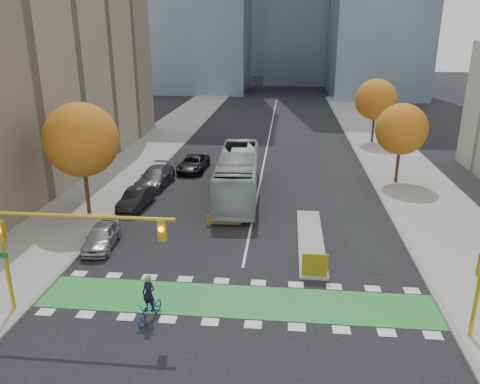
% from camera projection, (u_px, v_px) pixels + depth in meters
% --- Properties ---
extents(ground, '(300.00, 300.00, 0.00)m').
position_uv_depth(ground, '(233.00, 318.00, 21.95)').
color(ground, black).
rests_on(ground, ground).
extents(sidewalk_west, '(7.00, 120.00, 0.15)m').
position_uv_depth(sidewalk_west, '(110.00, 181.00, 42.05)').
color(sidewalk_west, gray).
rests_on(sidewalk_west, ground).
extents(sidewalk_east, '(7.00, 120.00, 0.15)m').
position_uv_depth(sidewalk_east, '(419.00, 190.00, 39.46)').
color(sidewalk_east, gray).
rests_on(sidewalk_east, ground).
extents(curb_west, '(0.30, 120.00, 0.16)m').
position_uv_depth(curb_west, '(147.00, 182.00, 41.71)').
color(curb_west, gray).
rests_on(curb_west, ground).
extents(curb_east, '(0.30, 120.00, 0.16)m').
position_uv_depth(curb_east, '(376.00, 189.00, 39.79)').
color(curb_east, gray).
rests_on(curb_east, ground).
extents(bike_crossing, '(20.00, 3.00, 0.01)m').
position_uv_depth(bike_crossing, '(236.00, 301.00, 23.36)').
color(bike_crossing, '#2C8838').
rests_on(bike_crossing, ground).
extents(centre_line, '(0.15, 70.00, 0.01)m').
position_uv_depth(centre_line, '(269.00, 137.00, 59.60)').
color(centre_line, silver).
rests_on(centre_line, ground).
extents(bike_lane_paint, '(2.50, 50.00, 0.01)m').
position_uv_depth(bike_lane_paint, '(336.00, 159.00, 49.47)').
color(bike_lane_paint, black).
rests_on(bike_lane_paint, ground).
extents(median_island, '(1.60, 10.00, 0.16)m').
position_uv_depth(median_island, '(311.00, 240.00, 30.01)').
color(median_island, gray).
rests_on(median_island, ground).
extents(hazard_board, '(1.40, 0.12, 1.30)m').
position_uv_depth(hazard_board, '(315.00, 265.00, 25.26)').
color(hazard_board, yellow).
rests_on(hazard_board, median_island).
extents(tree_west, '(5.20, 5.20, 8.22)m').
position_uv_depth(tree_west, '(81.00, 140.00, 32.58)').
color(tree_west, '#332114').
rests_on(tree_west, ground).
extents(tree_east_near, '(4.40, 4.40, 7.08)m').
position_uv_depth(tree_east_near, '(401.00, 129.00, 39.93)').
color(tree_east_near, '#332114').
rests_on(tree_east_near, ground).
extents(tree_east_far, '(4.80, 4.80, 7.65)m').
position_uv_depth(tree_east_far, '(376.00, 100.00, 54.82)').
color(tree_east_far, '#332114').
rests_on(tree_east_far, ground).
extents(traffic_signal_west, '(8.53, 0.56, 5.20)m').
position_uv_depth(traffic_signal_west, '(55.00, 237.00, 20.93)').
color(traffic_signal_west, '#BF9914').
rests_on(traffic_signal_west, ground).
extents(traffic_signal_east, '(0.35, 0.43, 4.10)m').
position_uv_depth(traffic_signal_east, '(479.00, 284.00, 19.58)').
color(traffic_signal_east, '#BF9914').
rests_on(traffic_signal_east, ground).
extents(cyclist, '(1.19, 2.09, 2.29)m').
position_uv_depth(cyclist, '(150.00, 306.00, 21.60)').
color(cyclist, navy).
rests_on(cyclist, ground).
extents(bus, '(3.72, 13.27, 3.66)m').
position_uv_depth(bus, '(238.00, 175.00, 37.69)').
color(bus, '#AAAFB2').
rests_on(bus, ground).
extents(parked_car_a, '(2.09, 4.35, 1.43)m').
position_uv_depth(parked_car_a, '(101.00, 236.00, 29.01)').
color(parked_car_a, '#A9A8AE').
rests_on(parked_car_a, ground).
extents(parked_car_b, '(1.96, 4.61, 1.48)m').
position_uv_depth(parked_car_b, '(136.00, 199.00, 35.55)').
color(parked_car_b, black).
rests_on(parked_car_b, ground).
extents(parked_car_c, '(2.70, 5.76, 1.62)m').
position_uv_depth(parked_car_c, '(155.00, 177.00, 40.59)').
color(parked_car_c, '#49494E').
rests_on(parked_car_c, ground).
extents(parked_car_d, '(2.64, 5.34, 1.46)m').
position_uv_depth(parked_car_d, '(193.00, 163.00, 45.10)').
color(parked_car_d, black).
rests_on(parked_car_d, ground).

